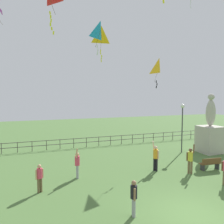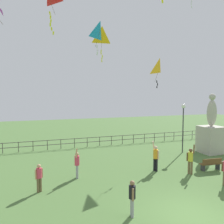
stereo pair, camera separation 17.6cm
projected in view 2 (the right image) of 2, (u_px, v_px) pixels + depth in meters
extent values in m
plane|color=#4C7038|center=(192.00, 216.00, 9.56)|extent=(80.00, 80.00, 0.00)
cube|color=#B2AD9E|center=(211.00, 140.00, 19.95)|extent=(1.85, 1.85, 2.40)
ellipsoid|color=#B2AD9E|center=(212.00, 113.00, 19.77)|extent=(0.90, 0.76, 2.38)
sphere|color=#B2AD9E|center=(212.00, 97.00, 19.65)|extent=(0.56, 0.56, 0.56)
cylinder|color=#38383D|center=(183.00, 130.00, 19.95)|extent=(0.10, 0.10, 4.06)
sphere|color=white|center=(183.00, 106.00, 19.78)|extent=(0.36, 0.36, 0.36)
cube|color=brown|center=(210.00, 164.00, 15.40)|extent=(1.53, 0.53, 0.06)
cube|color=brown|center=(212.00, 161.00, 15.21)|extent=(1.50, 0.19, 0.36)
cube|color=#333338|center=(203.00, 168.00, 15.27)|extent=(0.08, 0.36, 0.45)
cube|color=#333338|center=(218.00, 166.00, 15.56)|extent=(0.08, 0.36, 0.45)
cylinder|color=#99999E|center=(77.00, 172.00, 13.84)|extent=(0.14, 0.14, 0.83)
cylinder|color=#99999E|center=(77.00, 171.00, 14.00)|extent=(0.14, 0.14, 0.83)
cylinder|color=#D83F59|center=(77.00, 161.00, 13.87)|extent=(0.30, 0.30, 0.58)
sphere|color=tan|center=(77.00, 154.00, 13.84)|extent=(0.22, 0.22, 0.22)
cylinder|color=tan|center=(76.00, 153.00, 13.62)|extent=(0.16, 0.10, 0.56)
cylinder|color=tan|center=(77.00, 160.00, 14.06)|extent=(0.09, 0.09, 0.55)
cylinder|color=brown|center=(41.00, 185.00, 11.98)|extent=(0.13, 0.13, 0.77)
cylinder|color=brown|center=(38.00, 185.00, 11.87)|extent=(0.13, 0.13, 0.77)
cylinder|color=#D83F59|center=(39.00, 173.00, 11.88)|extent=(0.28, 0.28, 0.54)
sphere|color=tan|center=(39.00, 166.00, 11.85)|extent=(0.21, 0.21, 0.21)
cylinder|color=tan|center=(42.00, 173.00, 12.01)|extent=(0.08, 0.08, 0.52)
cylinder|color=tan|center=(36.00, 175.00, 11.74)|extent=(0.08, 0.08, 0.52)
cylinder|color=#99999E|center=(132.00, 206.00, 9.61)|extent=(0.14, 0.14, 0.80)
cylinder|color=#99999E|center=(132.00, 208.00, 9.45)|extent=(0.14, 0.14, 0.80)
cylinder|color=black|center=(132.00, 192.00, 9.48)|extent=(0.29, 0.29, 0.56)
sphere|color=#8C6647|center=(132.00, 183.00, 9.45)|extent=(0.21, 0.21, 0.21)
cylinder|color=#8C6647|center=(131.00, 191.00, 9.67)|extent=(0.09, 0.09, 0.54)
cylinder|color=#8C6647|center=(133.00, 195.00, 9.29)|extent=(0.09, 0.09, 0.54)
cylinder|color=brown|center=(192.00, 168.00, 14.58)|extent=(0.15, 0.15, 0.86)
cylinder|color=brown|center=(189.00, 167.00, 14.67)|extent=(0.15, 0.15, 0.86)
cylinder|color=gold|center=(191.00, 157.00, 14.57)|extent=(0.32, 0.32, 0.61)
sphere|color=brown|center=(191.00, 150.00, 14.54)|extent=(0.23, 0.23, 0.23)
cylinder|color=brown|center=(194.00, 149.00, 14.37)|extent=(0.23, 0.20, 0.59)
cylinder|color=brown|center=(187.00, 157.00, 14.69)|extent=(0.09, 0.09, 0.58)
cylinder|color=brown|center=(224.00, 178.00, 12.79)|extent=(0.14, 0.14, 0.83)
cylinder|color=brown|center=(222.00, 166.00, 12.82)|extent=(0.09, 0.09, 0.56)
cylinder|color=black|center=(154.00, 165.00, 15.23)|extent=(0.15, 0.15, 0.88)
cylinder|color=black|center=(157.00, 165.00, 15.11)|extent=(0.15, 0.15, 0.88)
cylinder|color=orange|center=(156.00, 154.00, 15.11)|extent=(0.32, 0.32, 0.63)
sphere|color=beige|center=(156.00, 148.00, 15.08)|extent=(0.24, 0.24, 0.24)
cylinder|color=beige|center=(153.00, 145.00, 15.26)|extent=(0.26, 0.20, 0.60)
cylinder|color=beige|center=(158.00, 155.00, 14.97)|extent=(0.10, 0.10, 0.59)
cube|color=white|center=(192.00, 1.00, 18.89)|extent=(0.11, 0.02, 0.21)
cube|color=white|center=(191.00, 4.00, 18.86)|extent=(0.09, 0.04, 0.20)
cube|color=white|center=(192.00, 7.00, 18.95)|extent=(0.10, 0.04, 0.20)
cylinder|color=#4C381E|center=(51.00, 3.00, 13.07)|extent=(0.51, 0.39, 1.14)
cube|color=yellow|center=(50.00, 13.00, 13.04)|extent=(0.11, 0.03, 0.21)
cube|color=yellow|center=(51.00, 17.00, 13.09)|extent=(0.09, 0.04, 0.20)
cube|color=yellow|center=(51.00, 21.00, 13.12)|extent=(0.11, 0.03, 0.21)
cube|color=yellow|center=(50.00, 25.00, 13.10)|extent=(0.08, 0.05, 0.20)
cube|color=yellow|center=(52.00, 29.00, 13.18)|extent=(0.09, 0.03, 0.20)
cube|color=yellow|center=(53.00, 33.00, 13.27)|extent=(0.10, 0.03, 0.21)
cube|color=yellow|center=(162.00, 1.00, 10.14)|extent=(0.11, 0.02, 0.21)
pyramid|color=yellow|center=(102.00, 35.00, 19.09)|extent=(1.26, 0.75, 1.33)
cylinder|color=#4C381E|center=(102.00, 43.00, 19.43)|extent=(0.09, 0.61, 1.33)
cube|color=yellow|center=(101.00, 51.00, 19.43)|extent=(0.08, 0.03, 0.20)
cube|color=yellow|center=(101.00, 53.00, 19.45)|extent=(0.12, 0.02, 0.21)
cube|color=yellow|center=(102.00, 56.00, 19.56)|extent=(0.11, 0.01, 0.21)
cube|color=yellow|center=(102.00, 59.00, 19.55)|extent=(0.12, 0.03, 0.21)
cube|color=yellow|center=(102.00, 61.00, 19.56)|extent=(0.09, 0.04, 0.20)
pyramid|color=#198CD1|center=(100.00, 30.00, 13.65)|extent=(1.00, 0.90, 1.01)
cylinder|color=#4C381E|center=(98.00, 39.00, 13.80)|extent=(0.27, 0.36, 1.01)
cube|color=white|center=(97.00, 46.00, 13.80)|extent=(0.10, 0.04, 0.21)
cube|color=white|center=(98.00, 50.00, 13.85)|extent=(0.12, 0.04, 0.21)
cube|color=white|center=(97.00, 54.00, 13.84)|extent=(0.11, 0.04, 0.21)
pyramid|color=yellow|center=(160.00, 66.00, 18.39)|extent=(0.66, 1.06, 1.30)
cylinder|color=#4C381E|center=(157.00, 74.00, 18.32)|extent=(0.51, 0.10, 1.30)
cube|color=black|center=(157.00, 82.00, 18.32)|extent=(0.11, 0.03, 0.21)
cube|color=black|center=(157.00, 84.00, 18.42)|extent=(0.10, 0.04, 0.21)
cube|color=black|center=(157.00, 87.00, 18.37)|extent=(0.11, 0.03, 0.21)
cylinder|color=#4C4742|center=(3.00, 148.00, 19.73)|extent=(0.06, 0.06, 0.95)
cylinder|color=#4C4742|center=(18.00, 147.00, 20.16)|extent=(0.06, 0.06, 0.95)
cylinder|color=#4C4742|center=(33.00, 146.00, 20.57)|extent=(0.06, 0.06, 0.95)
cylinder|color=#4C4742|center=(47.00, 145.00, 20.99)|extent=(0.06, 0.06, 0.95)
cylinder|color=#4C4742|center=(61.00, 144.00, 21.39)|extent=(0.06, 0.06, 0.95)
cylinder|color=#4C4742|center=(75.00, 143.00, 21.82)|extent=(0.06, 0.06, 0.95)
cylinder|color=#4C4742|center=(87.00, 142.00, 22.24)|extent=(0.06, 0.06, 0.95)
cylinder|color=#4C4742|center=(100.00, 141.00, 22.66)|extent=(0.06, 0.06, 0.95)
cylinder|color=#4C4742|center=(111.00, 140.00, 23.08)|extent=(0.06, 0.06, 0.95)
cylinder|color=#4C4742|center=(122.00, 140.00, 23.48)|extent=(0.06, 0.06, 0.95)
cylinder|color=#4C4742|center=(133.00, 139.00, 23.90)|extent=(0.06, 0.06, 0.95)
cylinder|color=#4C4742|center=(144.00, 138.00, 24.33)|extent=(0.06, 0.06, 0.95)
cylinder|color=#4C4742|center=(154.00, 137.00, 24.74)|extent=(0.06, 0.06, 0.95)
cylinder|color=#4C4742|center=(164.00, 137.00, 25.16)|extent=(0.06, 0.06, 0.95)
cylinder|color=#4C4742|center=(174.00, 136.00, 25.57)|extent=(0.06, 0.06, 0.95)
cylinder|color=#4C4742|center=(183.00, 135.00, 25.99)|extent=(0.06, 0.06, 0.95)
cylinder|color=#4C4742|center=(192.00, 135.00, 26.40)|extent=(0.06, 0.06, 0.95)
cylinder|color=#4C4742|center=(201.00, 134.00, 26.82)|extent=(0.06, 0.06, 0.95)
cylinder|color=#4C4742|center=(210.00, 133.00, 27.25)|extent=(0.06, 0.06, 0.95)
cylinder|color=#4C4742|center=(218.00, 133.00, 27.66)|extent=(0.06, 0.06, 0.95)
cube|color=#4C4742|center=(101.00, 137.00, 22.67)|extent=(36.00, 0.05, 0.05)
cube|color=#4C4742|center=(101.00, 141.00, 22.70)|extent=(36.00, 0.05, 0.05)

